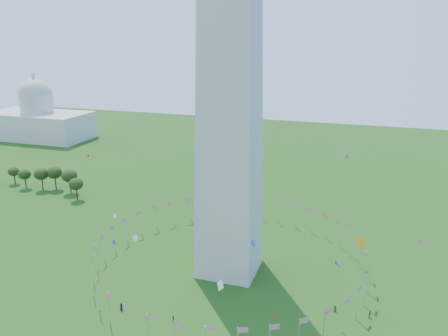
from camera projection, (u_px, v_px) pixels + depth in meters
The scene contains 4 objects.
flag_ring at pixel (230, 256), 132.03m from camera, with size 80.24×80.24×9.00m.
capitol_building at pixel (37, 105), 298.89m from camera, with size 70.00×35.00×46.00m, color beige, non-canonical shape.
kites_aloft at pixel (267, 266), 96.85m from camera, with size 108.49×79.30×37.80m.
tree_line_west at pixel (40, 180), 200.31m from camera, with size 54.97×15.29×10.92m.
Camera 1 is at (35.58, -63.30, 68.04)m, focal length 35.00 mm.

